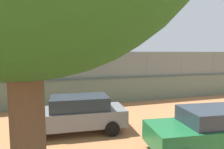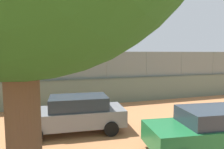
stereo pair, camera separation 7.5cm
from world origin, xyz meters
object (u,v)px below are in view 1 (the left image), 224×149
at_px(courtside_bench, 202,88).
at_px(spare_ball_by_wall, 176,95).
at_px(sports_ball, 108,70).
at_px(parked_car_green, 214,129).
at_px(player_baseline_waiting, 105,72).
at_px(player_crossing_court, 104,81).
at_px(parked_car_grey, 76,113).

bearing_deg(courtside_bench, spare_ball_by_wall, 4.91).
bearing_deg(sports_ball, parked_car_green, 85.50).
relative_size(player_baseline_waiting, courtside_bench, 0.96).
distance_m(courtside_bench, parked_car_green, 11.59).
height_order(spare_ball_by_wall, parked_car_green, parked_car_green).
xyz_separation_m(player_crossing_court, sports_ball, (-2.66, -8.31, 0.30)).
xyz_separation_m(player_crossing_court, spare_ball_by_wall, (-5.38, 3.61, -0.85)).
bearing_deg(spare_ball_by_wall, parked_car_grey, 32.50).
height_order(sports_ball, courtside_bench, sports_ball).
xyz_separation_m(spare_ball_by_wall, parked_car_grey, (8.86, 5.64, 0.79)).
bearing_deg(spare_ball_by_wall, player_crossing_court, -33.85).
bearing_deg(sports_ball, player_crossing_court, 72.28).
xyz_separation_m(spare_ball_by_wall, parked_car_green, (4.35, 8.86, 0.78)).
distance_m(sports_ball, parked_car_green, 20.85).
xyz_separation_m(sports_ball, courtside_bench, (-5.52, 11.68, -0.73)).
relative_size(player_baseline_waiting, parked_car_green, 0.33).
bearing_deg(player_baseline_waiting, courtside_bench, 114.50).
xyz_separation_m(player_baseline_waiting, parked_car_grey, (5.93, 18.45, -0.08)).
height_order(player_crossing_court, spare_ball_by_wall, player_crossing_court).
distance_m(player_crossing_court, spare_ball_by_wall, 6.53).
xyz_separation_m(spare_ball_by_wall, courtside_bench, (-2.80, -0.24, 0.42)).
bearing_deg(courtside_bench, parked_car_green, 51.82).
height_order(sports_ball, spare_ball_by_wall, sports_ball).
bearing_deg(parked_car_green, spare_ball_by_wall, -116.17).
bearing_deg(parked_car_green, player_baseline_waiting, -93.78).
bearing_deg(player_crossing_court, player_baseline_waiting, -104.92).
height_order(player_crossing_court, parked_car_green, parked_car_green).
bearing_deg(parked_car_grey, spare_ball_by_wall, -147.50).
bearing_deg(parked_car_green, parked_car_grey, -35.55).
height_order(player_crossing_court, courtside_bench, player_crossing_court).
bearing_deg(player_baseline_waiting, parked_car_green, 86.22).
bearing_deg(parked_car_grey, player_baseline_waiting, -107.83).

